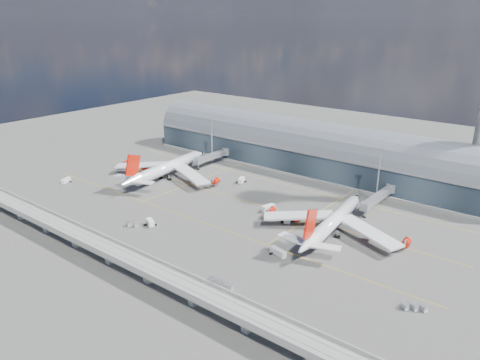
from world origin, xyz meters
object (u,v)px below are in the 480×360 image
Objects in this scene: airliner_left at (166,168)px; cargo_train_1 at (221,284)px; cargo_train_2 at (414,307)px; floodlight_mast_left at (212,140)px; service_truck_2 at (278,252)px; service_truck_0 at (66,181)px; service_truck_3 at (268,208)px; cargo_train_0 at (132,224)px; service_truck_4 at (288,219)px; floodlight_mast_right at (378,175)px; airliner_right at (333,222)px; service_truck_5 at (241,180)px; service_truck_1 at (150,223)px.

cargo_train_1 is at bearing -42.19° from airliner_left.
floodlight_mast_left is at bearing 90.66° from cargo_train_2.
airliner_left is at bearing 85.26° from service_truck_2.
service_truck_0 is 128.36m from service_truck_2.
service_truck_3 is at bearing -4.64° from service_truck_0.
floodlight_mast_left is 78.41m from service_truck_3.
cargo_train_0 is at bearing 120.26° from service_truck_2.
service_truck_3 is at bearing 136.90° from service_truck_4.
floodlight_mast_right is 4.63× the size of cargo_train_0.
cargo_train_0 is at bearing 124.65° from cargo_train_2.
airliner_left is 100.14m from airliner_right.
floodlight_mast_left is 4.06× the size of service_truck_0.
service_truck_4 is 52.24m from service_truck_5.
service_truck_2 is at bearing -9.35° from cargo_train_1.
airliner_right is 28.70m from service_truck_2.
airliner_right is 138.78m from service_truck_0.
service_truck_4 is at bearing -24.51° from service_truck_1.
airliner_left is at bearing 23.35° from service_truck_0.
service_truck_5 is at bearing 15.48° from service_truck_0.
service_truck_4 is at bearing -114.88° from floodlight_mast_right.
service_truck_2 is at bearing -95.96° from floodlight_mast_right.
service_truck_2 is (-6.83, -27.62, -3.74)m from airliner_right.
service_truck_2 is 1.31× the size of cargo_train_0.
service_truck_1 reaches higher than cargo_train_0.
floodlight_mast_right is 102.63m from service_truck_1.
airliner_left is 8.77× the size of cargo_train_2.
airliner_left reaches higher than service_truck_4.
airliner_right reaches higher than service_truck_0.
floodlight_mast_left is 40.60m from service_truck_5.
service_truck_5 is 0.58× the size of cargo_train_1.
service_truck_5 is at bearing -165.55° from floodlight_mast_right.
airliner_left is 98.99m from service_truck_2.
floodlight_mast_left is 108.26m from airliner_right.
service_truck_1 is 51.25m from service_truck_3.
airliner_right reaches higher than cargo_train_1.
floodlight_mast_left reaches higher than service_truck_0.
airliner_right reaches higher than service_truck_4.
cargo_train_0 is at bearing -153.43° from airliner_right.
cargo_train_2 is (142.31, -71.82, -12.74)m from floodlight_mast_left.
service_truck_3 is (-32.88, -38.68, -12.13)m from floodlight_mast_right.
service_truck_4 is 63.74m from cargo_train_0.
floodlight_mast_left is 3.96× the size of service_truck_3.
cargo_train_1 is at bearing -106.92° from airliner_right.
service_truck_4 is (12.91, -4.37, 0.10)m from service_truck_3.
airliner_right is 19.95m from service_truck_4.
service_truck_3 is at bearing -55.02° from service_truck_5.
service_truck_1 is at bearing -29.21° from service_truck_0.
floodlight_mast_left reaches higher than cargo_train_1.
floodlight_mast_right is at bearing 8.91° from service_truck_2.
service_truck_0 is 108.18m from service_truck_3.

